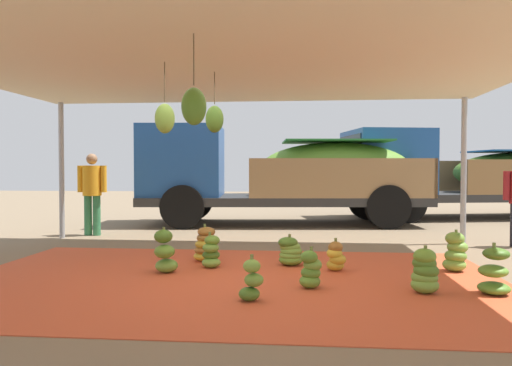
% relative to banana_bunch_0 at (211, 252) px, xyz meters
% --- Properties ---
extents(ground_plane, '(40.00, 40.00, 0.00)m').
position_rel_banana_bunch_0_xyz_m(ground_plane, '(0.36, 2.28, -0.21)').
color(ground_plane, '#7F6B51').
extents(tarp_orange, '(6.69, 4.32, 0.01)m').
position_rel_banana_bunch_0_xyz_m(tarp_orange, '(0.36, -0.72, -0.21)').
color(tarp_orange, '#D1512D').
rests_on(tarp_orange, ground).
extents(tent_canopy, '(8.00, 7.00, 2.71)m').
position_rel_banana_bunch_0_xyz_m(tent_canopy, '(0.35, -0.81, 2.41)').
color(tent_canopy, '#9EA0A5').
rests_on(tent_canopy, ground).
extents(banana_bunch_0, '(0.34, 0.37, 0.49)m').
position_rel_banana_bunch_0_xyz_m(banana_bunch_0, '(0.00, 0.00, 0.00)').
color(banana_bunch_0, '#75A83D').
rests_on(banana_bunch_0, tarp_orange).
extents(banana_bunch_1, '(0.40, 0.40, 0.55)m').
position_rel_banana_bunch_0_xyz_m(banana_bunch_1, '(3.27, 0.06, 0.04)').
color(banana_bunch_1, '#75A83D').
rests_on(banana_bunch_1, tarp_orange).
extents(banana_bunch_2, '(0.30, 0.31, 0.47)m').
position_rel_banana_bunch_0_xyz_m(banana_bunch_2, '(1.34, -1.04, -0.00)').
color(banana_bunch_2, '#60932D').
rests_on(banana_bunch_2, tarp_orange).
extents(banana_bunch_3, '(0.47, 0.47, 0.44)m').
position_rel_banana_bunch_0_xyz_m(banana_bunch_3, '(1.08, 0.26, -0.02)').
color(banana_bunch_3, '#60932D').
rests_on(banana_bunch_3, tarp_orange).
extents(banana_bunch_4, '(0.31, 0.33, 0.44)m').
position_rel_banana_bunch_0_xyz_m(banana_bunch_4, '(1.69, -0.09, -0.02)').
color(banana_bunch_4, gold).
rests_on(banana_bunch_4, tarp_orange).
extents(banana_bunch_5, '(0.47, 0.47, 0.55)m').
position_rel_banana_bunch_0_xyz_m(banana_bunch_5, '(3.31, -1.14, 0.02)').
color(banana_bunch_5, '#518428').
rests_on(banana_bunch_5, tarp_orange).
extents(banana_bunch_6, '(0.37, 0.39, 0.59)m').
position_rel_banana_bunch_0_xyz_m(banana_bunch_6, '(-0.54, -0.40, 0.05)').
color(banana_bunch_6, '#6B9E38').
rests_on(banana_bunch_6, tarp_orange).
extents(banana_bunch_7, '(0.45, 0.45, 0.55)m').
position_rel_banana_bunch_0_xyz_m(banana_bunch_7, '(-0.17, 0.44, 0.03)').
color(banana_bunch_7, gold).
rests_on(banana_bunch_7, tarp_orange).
extents(banana_bunch_8, '(0.34, 0.30, 0.47)m').
position_rel_banana_bunch_0_xyz_m(banana_bunch_8, '(0.73, -1.64, -0.01)').
color(banana_bunch_8, '#477523').
rests_on(banana_bunch_8, tarp_orange).
extents(banana_bunch_9, '(0.42, 0.42, 0.52)m').
position_rel_banana_bunch_0_xyz_m(banana_bunch_9, '(2.58, -1.15, 0.02)').
color(banana_bunch_9, '#6B9E38').
rests_on(banana_bunch_9, tarp_orange).
extents(cargo_truck_main, '(7.02, 2.87, 2.40)m').
position_rel_banana_bunch_0_xyz_m(cargo_truck_main, '(0.62, 5.48, 1.05)').
color(cargo_truck_main, '#2D2D2D').
rests_on(cargo_truck_main, ground).
extents(cargo_truck_far, '(7.43, 3.65, 2.40)m').
position_rel_banana_bunch_0_xyz_m(cargo_truck_far, '(5.79, 7.51, 1.01)').
color(cargo_truck_far, '#2D2D2D').
rests_on(cargo_truck_far, ground).
extents(worker_1, '(0.61, 0.37, 1.67)m').
position_rel_banana_bunch_0_xyz_m(worker_1, '(-3.03, 3.05, 0.76)').
color(worker_1, '#337A4C').
rests_on(worker_1, ground).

